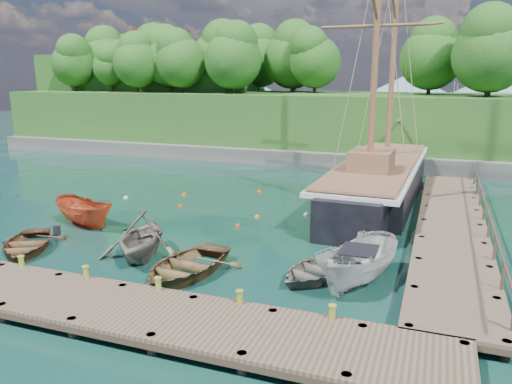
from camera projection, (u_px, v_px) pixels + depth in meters
ground at (180, 251)px, 22.51m from camera, size 160.00×160.00×0.00m
dock_near at (136, 312)px, 15.80m from camera, size 20.00×3.20×1.10m
dock_east at (451, 225)px, 24.91m from camera, size 3.20×24.00×1.10m
bollard_0 at (24, 281)px, 19.20m from camera, size 0.26×0.26×0.45m
bollard_1 at (88, 293)px, 18.19m from camera, size 0.26×0.26×0.45m
bollard_2 at (159, 306)px, 17.17m from camera, size 0.26×0.26×0.45m
bollard_3 at (240, 320)px, 16.16m from camera, size 0.26×0.26×0.45m
bollard_4 at (331, 337)px, 15.14m from camera, size 0.26×0.26×0.45m
rowboat_0 at (27, 250)px, 22.57m from camera, size 4.62×5.05×0.85m
rowboat_1 at (142, 257)px, 21.73m from camera, size 4.65×5.04×2.21m
rowboat_2 at (186, 274)px, 19.86m from camera, size 4.00×5.20×1.00m
rowboat_3 at (316, 277)px, 19.62m from camera, size 4.18×4.77×0.82m
motorboat_orange at (86, 226)px, 26.20m from camera, size 4.70×3.04×1.70m
cabin_boat_white at (358, 286)px, 18.82m from camera, size 3.42×5.27×1.91m
schooner at (378, 184)px, 31.60m from camera, size 5.23×25.97×18.75m
mooring_buoy_0 at (86, 214)px, 28.57m from camera, size 0.33×0.33×0.33m
mooring_buoy_1 at (180, 207)px, 30.05m from camera, size 0.28×0.28×0.28m
mooring_buoy_2 at (257, 218)px, 27.76m from camera, size 0.30×0.30×0.30m
mooring_buoy_3 at (306, 215)px, 28.26m from camera, size 0.28×0.28×0.28m
mooring_buoy_4 at (184, 195)px, 32.91m from camera, size 0.32×0.32×0.32m
mooring_buoy_5 at (259, 192)px, 33.76m from camera, size 0.35×0.35×0.35m
mooring_buoy_6 at (126, 198)px, 32.09m from camera, size 0.32×0.32×0.32m
mooring_buoy_7 at (238, 226)px, 26.15m from camera, size 0.28×0.28×0.28m
headland at (214, 96)px, 54.22m from camera, size 51.00×19.31×12.90m
distant_ridge at (404, 96)px, 83.95m from camera, size 117.00×40.00×10.00m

